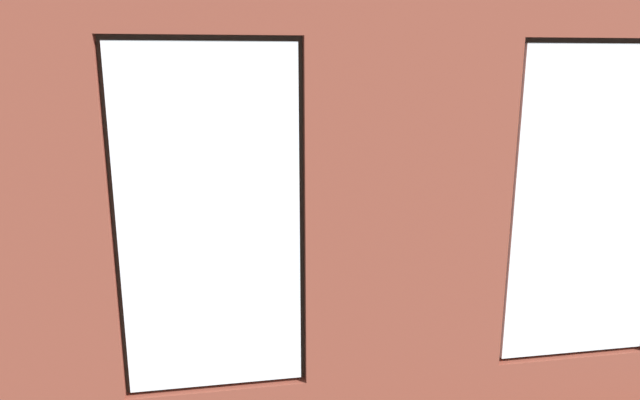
# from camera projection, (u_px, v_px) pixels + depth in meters

# --- Properties ---
(ground_plane) EXTENTS (6.91, 6.04, 0.10)m
(ground_plane) POSITION_uv_depth(u_px,v_px,m) (327.00, 298.00, 6.34)
(ground_plane) COLOR brown
(brick_wall_with_windows) EXTENTS (6.31, 0.30, 3.17)m
(brick_wall_with_windows) POSITION_uv_depth(u_px,v_px,m) (407.00, 221.00, 3.43)
(brick_wall_with_windows) COLOR brown
(brick_wall_with_windows) RESTS_ON ground_plane
(white_wall_right) EXTENTS (0.10, 5.04, 3.17)m
(white_wall_right) POSITION_uv_depth(u_px,v_px,m) (1.00, 164.00, 5.25)
(white_wall_right) COLOR silver
(white_wall_right) RESTS_ON ground_plane
(couch_by_window) EXTENTS (1.91, 0.87, 0.80)m
(couch_by_window) POSITION_uv_depth(u_px,v_px,m) (285.00, 362.00, 4.23)
(couch_by_window) COLOR black
(couch_by_window) RESTS_ON ground_plane
(couch_left) EXTENTS (1.00, 1.79, 0.80)m
(couch_left) POSITION_uv_depth(u_px,v_px,m) (527.00, 249.00, 6.80)
(couch_left) COLOR black
(couch_left) RESTS_ON ground_plane
(coffee_table) EXTENTS (1.49, 0.82, 0.46)m
(coffee_table) POSITION_uv_depth(u_px,v_px,m) (285.00, 269.00, 5.92)
(coffee_table) COLOR #A87547
(coffee_table) RESTS_ON ground_plane
(cup_ceramic) EXTENTS (0.09, 0.09, 0.11)m
(cup_ceramic) POSITION_uv_depth(u_px,v_px,m) (321.00, 253.00, 6.10)
(cup_ceramic) COLOR silver
(cup_ceramic) RESTS_ON coffee_table
(table_plant_small) EXTENTS (0.12, 0.12, 0.20)m
(table_plant_small) POSITION_uv_depth(u_px,v_px,m) (241.00, 261.00, 5.69)
(table_plant_small) COLOR brown
(table_plant_small) RESTS_ON coffee_table
(remote_gray) EXTENTS (0.16, 0.15, 0.02)m
(remote_gray) POSITION_uv_depth(u_px,v_px,m) (297.00, 267.00, 5.81)
(remote_gray) COLOR #59595B
(remote_gray) RESTS_ON coffee_table
(media_console) EXTENTS (1.29, 0.42, 0.51)m
(media_console) POSITION_uv_depth(u_px,v_px,m) (68.00, 273.00, 6.22)
(media_console) COLOR black
(media_console) RESTS_ON ground_plane
(tv_flatscreen) EXTENTS (1.08, 0.20, 0.75)m
(tv_flatscreen) POSITION_uv_depth(u_px,v_px,m) (62.00, 217.00, 6.07)
(tv_flatscreen) COLOR black
(tv_flatscreen) RESTS_ON media_console
(papasan_chair) EXTENTS (1.10, 1.10, 0.69)m
(papasan_chair) POSITION_uv_depth(u_px,v_px,m) (308.00, 211.00, 8.10)
(papasan_chair) COLOR olive
(papasan_chair) RESTS_ON ground_plane
(potted_plant_by_left_couch) EXTENTS (0.33, 0.33, 0.52)m
(potted_plant_by_left_couch) POSITION_uv_depth(u_px,v_px,m) (453.00, 219.00, 7.98)
(potted_plant_by_left_couch) COLOR beige
(potted_plant_by_left_couch) RESTS_ON ground_plane
(potted_plant_near_tv) EXTENTS (0.86, 0.86, 1.23)m
(potted_plant_near_tv) POSITION_uv_depth(u_px,v_px,m) (95.00, 255.00, 5.13)
(potted_plant_near_tv) COLOR beige
(potted_plant_near_tv) RESTS_ON ground_plane
(potted_plant_corner_near_left) EXTENTS (0.48, 0.48, 0.83)m
(potted_plant_corner_near_left) POSITION_uv_depth(u_px,v_px,m) (473.00, 198.00, 8.57)
(potted_plant_corner_near_left) COLOR gray
(potted_plant_corner_near_left) RESTS_ON ground_plane
(potted_plant_foreground_right) EXTENTS (0.97, 1.11, 1.44)m
(potted_plant_foreground_right) POSITION_uv_depth(u_px,v_px,m) (118.00, 204.00, 7.65)
(potted_plant_foreground_right) COLOR gray
(potted_plant_foreground_right) RESTS_ON ground_plane
(potted_plant_beside_window_right) EXTENTS (1.17, 0.98, 1.48)m
(potted_plant_beside_window_right) POSITION_uv_depth(u_px,v_px,m) (63.00, 312.00, 3.77)
(potted_plant_beside_window_right) COLOR #47423D
(potted_plant_beside_window_right) RESTS_ON ground_plane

